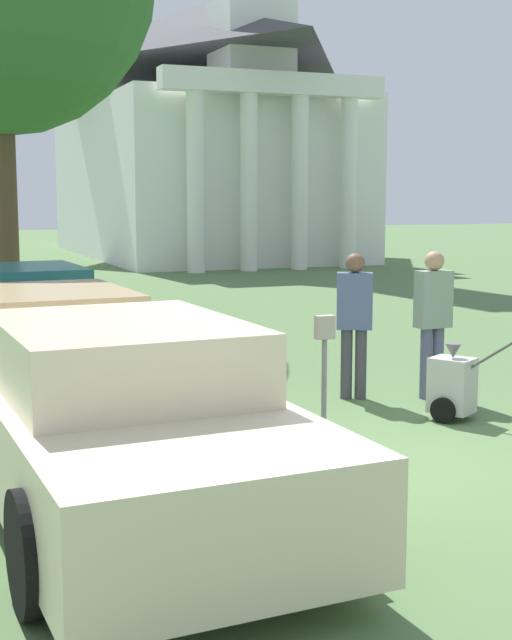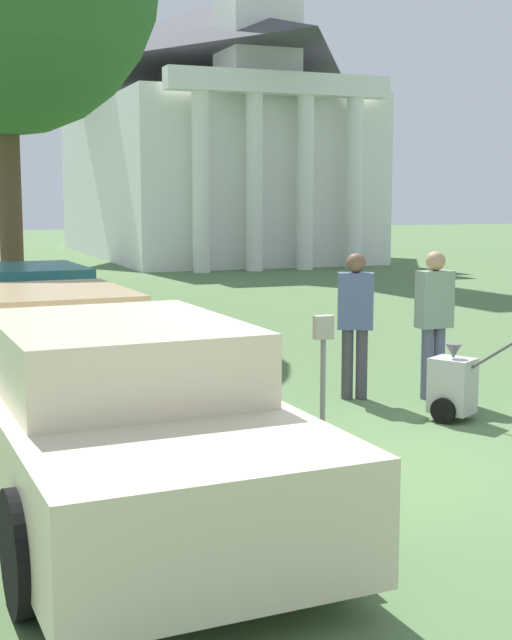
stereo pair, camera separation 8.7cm
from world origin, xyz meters
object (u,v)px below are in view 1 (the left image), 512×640
parking_meter (324,358)px  parked_car_teal (17,318)px  parked_car_tan (50,354)px  parked_car_cream (116,419)px  person_supervisor (433,314)px  person_worker (354,316)px  equipment_cart (452,385)px  church (200,120)px

parking_meter → parked_car_teal: bearing=110.4°
parked_car_tan → parked_car_cream: bearing=-92.9°
person_supervisor → person_worker: bearing=-20.1°
parked_car_cream → person_supervisor: size_ratio=2.98×
equipment_cart → person_worker: bearing=81.4°
equipment_cart → parking_meter: bearing=169.3°
parked_car_tan → equipment_cart: bearing=-28.6°
parked_car_teal → parked_car_cream: bearing=-92.9°
parked_car_tan → person_worker: size_ratio=2.94×
parked_car_cream → person_worker: bearing=34.7°
parked_car_teal → parked_car_tan: bearing=-92.9°
parked_car_tan → equipment_cart: (4.01, -1.93, -0.28)m
parking_meter → parked_car_tan: bearing=129.2°
person_worker → person_supervisor: (0.90, -0.30, 0.01)m
parked_car_tan → person_supervisor: size_ratio=2.91×
parked_car_cream → parked_car_teal: bearing=87.1°
equipment_cart → church: (5.89, 27.01, 5.12)m
parking_meter → church: size_ratio=0.06×
parked_car_tan → parking_meter: size_ratio=3.90×
parked_car_cream → parked_car_teal: parked_car_cream is taller
parked_car_cream → person_supervisor: (4.39, 2.38, 0.31)m
person_worker → parking_meter: bearing=81.8°
parked_car_teal → person_worker: bearing=-49.9°
person_worker → church: church is taller
parked_car_tan → equipment_cart: parked_car_tan is taller
parked_car_cream → parked_car_tan: parked_car_cream is taller
parked_car_teal → church: (9.90, 21.96, 4.83)m
parked_car_tan → person_supervisor: (4.39, -0.93, 0.35)m
person_worker → equipment_cart: person_worker is taller
parking_meter → equipment_cart: bearing=19.9°
parked_car_cream → person_worker: person_worker is taller
parked_car_cream → church: bearing=67.9°
person_worker → person_supervisor: bearing=-172.3°
parked_car_cream → equipment_cart: (4.01, 1.38, -0.32)m
parked_car_tan → person_supervisor: person_supervisor is taller
person_worker → person_supervisor: person_supervisor is taller
person_supervisor → church: church is taller
parked_car_tan → parked_car_teal: size_ratio=1.07×
person_worker → equipment_cart: (0.53, -1.30, -0.62)m
parking_meter → person_supervisor: 2.81m
person_supervisor → church: (5.52, 26.01, 4.49)m
parked_car_tan → person_worker: bearing=-13.2°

